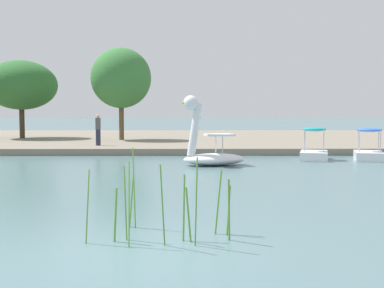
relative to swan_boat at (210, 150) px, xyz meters
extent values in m
plane|color=slate|center=(-1.87, -12.74, -0.65)|extent=(465.67, 465.67, 0.00)
cube|color=slate|center=(-1.87, 18.40, -0.47)|extent=(146.36, 27.55, 0.35)
ellipsoid|color=white|center=(0.18, 0.04, -0.40)|extent=(2.92, 2.07, 0.50)
cylinder|color=white|center=(-0.65, -0.16, 0.86)|extent=(0.73, 0.49, 2.24)
sphere|color=white|center=(-0.81, -0.20, 1.97)|extent=(0.73, 0.73, 0.61)
cone|color=yellow|center=(-1.05, -0.25, 1.97)|extent=(0.42, 0.41, 0.34)
cube|color=white|center=(0.38, 0.09, 0.63)|extent=(1.31, 1.28, 0.08)
cylinder|color=silver|center=(0.27, 0.55, 0.24)|extent=(0.04, 0.04, 0.78)
cylinder|color=silver|center=(0.49, -0.37, 0.24)|extent=(0.04, 0.04, 0.78)
cube|color=white|center=(4.99, 2.35, -0.45)|extent=(1.75, 2.37, 0.40)
ellipsoid|color=teal|center=(4.99, 2.35, 0.79)|extent=(1.32, 1.28, 0.20)
cylinder|color=#B7B7BF|center=(4.68, 2.86, 0.27)|extent=(0.04, 0.04, 1.04)
cylinder|color=#B7B7BF|center=(5.52, 2.63, 0.27)|extent=(0.04, 0.04, 1.04)
cylinder|color=#B7B7BF|center=(4.46, 2.07, 0.27)|extent=(0.04, 0.04, 1.04)
cylinder|color=#B7B7BF|center=(5.29, 1.83, 0.27)|extent=(0.04, 0.04, 1.04)
cube|color=white|center=(7.52, 2.20, -0.45)|extent=(1.76, 2.34, 0.40)
ellipsoid|color=blue|center=(7.52, 2.20, 0.76)|extent=(1.37, 1.24, 0.20)
cylinder|color=#B7B7BF|center=(7.18, 2.70, 0.26)|extent=(0.04, 0.04, 1.01)
cylinder|color=#B7B7BF|center=(8.07, 2.46, 0.26)|extent=(0.04, 0.04, 1.01)
cylinder|color=#B7B7BF|center=(6.98, 1.95, 0.26)|extent=(0.04, 0.04, 1.01)
cylinder|color=#B7B7BF|center=(7.86, 1.71, 0.26)|extent=(0.04, 0.04, 1.01)
cylinder|color=brown|center=(-5.50, 13.23, 1.69)|extent=(0.33, 0.33, 3.98)
ellipsoid|color=#387538|center=(-5.50, 13.23, 3.96)|extent=(4.52, 4.68, 4.12)
cylinder|color=#423323|center=(-13.13, 15.50, 1.61)|extent=(0.37, 0.37, 3.81)
ellipsoid|color=#2D662D|center=(-13.13, 15.50, 3.60)|extent=(5.82, 6.16, 3.60)
cube|color=#23283D|center=(-6.03, 7.32, 0.16)|extent=(0.25, 0.26, 0.92)
cube|color=#4C4C51|center=(-6.03, 7.32, 0.95)|extent=(0.28, 0.28, 0.65)
sphere|color=tan|center=(-6.03, 7.32, 1.37)|extent=(0.20, 0.20, 0.20)
cylinder|color=#568E38|center=(-2.03, -11.90, -0.01)|extent=(0.07, 0.08, 1.28)
cylinder|color=#568E38|center=(-0.82, -12.35, 0.09)|extent=(0.06, 0.15, 1.48)
cylinder|color=#568E38|center=(-2.64, -12.11, -0.03)|extent=(0.08, 0.08, 1.24)
cylinder|color=#568E38|center=(-2.03, -10.98, -0.15)|extent=(0.11, 0.06, 1.00)
cylinder|color=#568E38|center=(-0.22, -11.53, -0.21)|extent=(0.09, 0.11, 0.88)
cylinder|color=#568E38|center=(-1.02, -11.92, -0.09)|extent=(0.05, 0.18, 1.13)
cylinder|color=#568E38|center=(-0.94, -12.11, -0.17)|extent=(0.11, 0.11, 0.96)
cylinder|color=#568E38|center=(-1.37, -12.37, 0.04)|extent=(0.08, 0.20, 1.37)
cylinder|color=#568E38|center=(-0.25, -12.02, -0.11)|extent=(0.06, 0.15, 1.08)
cylinder|color=#568E38|center=(-2.18, -12.04, -0.19)|extent=(0.08, 0.04, 0.93)
cylinder|color=#568E38|center=(-0.40, -11.52, -0.07)|extent=(0.14, 0.06, 1.16)
cylinder|color=#568E38|center=(-1.98, -11.00, 0.11)|extent=(0.07, 0.10, 1.52)
cylinder|color=#568E38|center=(-1.92, -12.29, 0.04)|extent=(0.02, 0.15, 1.39)
camera|label=1|loc=(-0.97, -20.13, 1.53)|focal=45.14mm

